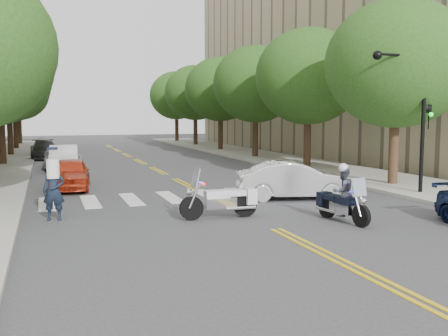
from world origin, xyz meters
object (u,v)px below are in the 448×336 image
motorcycle_parked (226,200)px  officer_standing (54,191)px  convertible (294,180)px  motorcycle_police (342,196)px

motorcycle_parked → officer_standing: bearing=75.8°
motorcycle_parked → convertible: (3.76, 2.50, 0.17)m
motorcycle_police → convertible: bearing=-105.4°
motorcycle_police → officer_standing: bearing=-28.4°
officer_standing → convertible: size_ratio=0.41×
motorcycle_police → convertible: size_ratio=0.50×
motorcycle_parked → officer_standing: 5.37m
motorcycle_police → officer_standing: 8.92m
motorcycle_police → motorcycle_parked: bearing=-36.1°
motorcycle_police → motorcycle_parked: 3.62m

